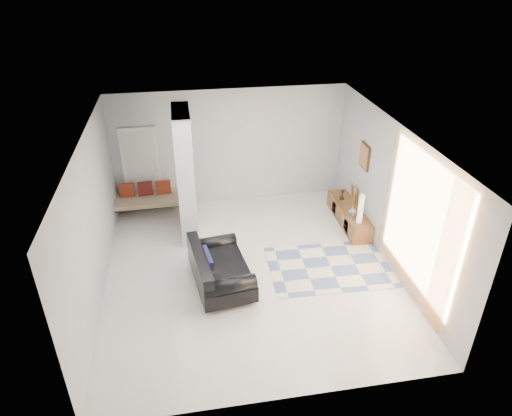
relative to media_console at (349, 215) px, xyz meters
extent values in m
plane|color=silver|center=(-2.52, -1.39, -0.20)|extent=(6.00, 6.00, 0.00)
plane|color=white|center=(-2.52, -1.39, 2.60)|extent=(6.00, 6.00, 0.00)
plane|color=#B5B7BA|center=(-2.52, 1.61, 1.20)|extent=(6.00, 0.00, 6.00)
plane|color=#B5B7BA|center=(-2.52, -4.39, 1.20)|extent=(6.00, 0.00, 6.00)
plane|color=#B5B7BA|center=(-5.27, -1.39, 1.20)|extent=(0.00, 6.00, 6.00)
plane|color=#B5B7BA|center=(0.23, -1.39, 1.20)|extent=(0.00, 6.00, 6.00)
cube|color=silver|center=(-3.62, 0.21, 1.20)|extent=(0.35, 1.20, 2.80)
cube|color=white|center=(-4.62, 1.57, 0.82)|extent=(0.85, 0.06, 2.04)
plane|color=#F19D3F|center=(0.15, -2.54, 1.25)|extent=(0.00, 2.55, 2.55)
cube|color=#3F2711|center=(0.20, 0.00, 1.45)|extent=(0.04, 0.45, 0.55)
cube|color=brown|center=(0.00, 0.00, 0.00)|extent=(0.45, 1.88, 0.40)
cube|color=#3F2711|center=(-0.22, -0.42, 0.00)|extent=(0.02, 0.25, 0.28)
cube|color=#3F2711|center=(-0.22, 0.41, 0.00)|extent=(0.02, 0.25, 0.28)
cube|color=#EFA746|center=(0.18, 0.26, 0.40)|extent=(0.09, 0.32, 0.40)
cube|color=silver|center=(-0.10, -0.42, 0.26)|extent=(0.04, 0.10, 0.12)
cylinder|color=silver|center=(-3.40, -2.45, -0.15)|extent=(0.05, 0.05, 0.10)
cylinder|color=silver|center=(-3.58, -1.10, -0.15)|extent=(0.05, 0.05, 0.10)
cylinder|color=silver|center=(-2.65, -2.35, -0.15)|extent=(0.05, 0.05, 0.10)
cylinder|color=silver|center=(-2.83, -0.99, -0.15)|extent=(0.05, 0.05, 0.10)
cube|color=black|center=(-3.11, -1.72, 0.05)|extent=(1.17, 1.72, 0.30)
cube|color=black|center=(-3.49, -1.77, 0.38)|extent=(0.41, 1.62, 0.36)
cylinder|color=black|center=(-3.02, -2.40, 0.28)|extent=(0.94, 0.40, 0.28)
cylinder|color=black|center=(-3.20, -1.04, 0.28)|extent=(0.94, 0.40, 0.28)
cube|color=black|center=(-3.37, -1.76, 0.40)|extent=(0.22, 0.60, 0.31)
cylinder|color=black|center=(-5.32, 0.83, 0.00)|extent=(0.04, 0.04, 0.40)
cylinder|color=black|center=(-3.51, 0.85, 0.00)|extent=(0.04, 0.04, 0.40)
cylinder|color=black|center=(-5.33, 1.57, 0.00)|extent=(0.04, 0.04, 0.40)
cylinder|color=black|center=(-3.52, 1.60, 0.00)|extent=(0.04, 0.04, 0.40)
cube|color=beige|center=(-4.42, 1.21, 0.18)|extent=(1.83, 0.79, 0.12)
cube|color=maroon|center=(-5.00, 1.35, 0.40)|extent=(0.34, 0.17, 0.33)
cube|color=#591916|center=(-4.58, 1.36, 0.40)|extent=(0.34, 0.17, 0.33)
cube|color=maroon|center=(-4.16, 1.37, 0.40)|extent=(0.34, 0.17, 0.33)
cube|color=beige|center=(-0.92, -1.55, -0.20)|extent=(2.49, 1.71, 0.01)
cylinder|color=white|center=(-0.02, -0.62, 0.52)|extent=(0.12, 0.12, 0.64)
imported|color=#BAC5BF|center=(-0.05, -0.27, 0.28)|extent=(0.18, 0.18, 0.17)
camera|label=1|loc=(-3.62, -8.51, 5.28)|focal=32.00mm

